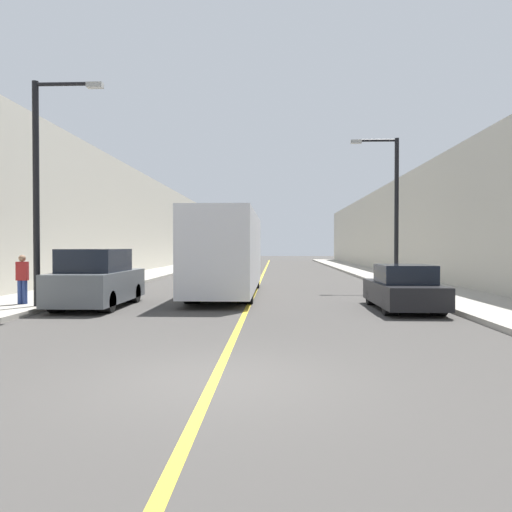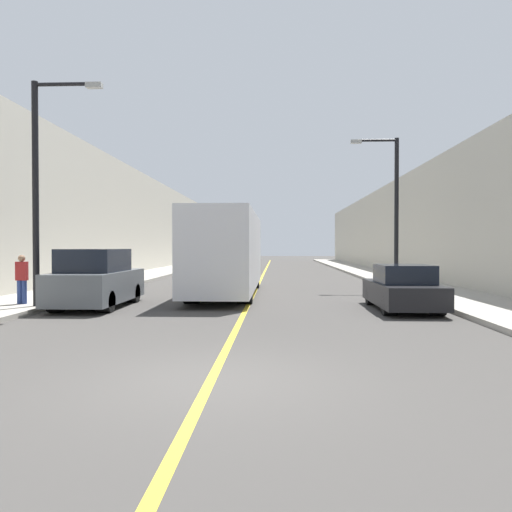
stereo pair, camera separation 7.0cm
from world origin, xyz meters
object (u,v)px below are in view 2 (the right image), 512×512
car_right_near (403,290)px  pedestrian (22,278)px  parked_suv_left (96,280)px  bus (228,252)px  street_lamp_right (392,202)px  street_lamp_left (41,179)px

car_right_near → pedestrian: pedestrian is taller
parked_suv_left → pedestrian: (-2.32, -0.45, 0.09)m
car_right_near → parked_suv_left: bearing=178.1°
bus → car_right_near: size_ratio=2.53×
bus → pedestrian: bus is taller
bus → street_lamp_right: street_lamp_right is taller
bus → car_right_near: (6.11, -4.90, -1.16)m
pedestrian → bus: bearing=38.7°
bus → street_lamp_right: (7.50, 2.66, 2.30)m
car_right_near → street_lamp_right: bearing=79.6°
bus → street_lamp_left: size_ratio=1.53×
parked_suv_left → street_lamp_right: bearing=32.3°
bus → parked_suv_left: size_ratio=2.37×
bus → street_lamp_left: 8.07m
car_right_near → street_lamp_left: 11.98m
bus → parked_suv_left: bearing=-130.9°
parked_suv_left → pedestrian: 2.36m
parked_suv_left → car_right_near: parked_suv_left is taller
parked_suv_left → pedestrian: parked_suv_left is taller
bus → parked_suv_left: bus is taller
street_lamp_left → pedestrian: (-0.95, 0.56, -3.18)m
street_lamp_left → street_lamp_right: street_lamp_left is taller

